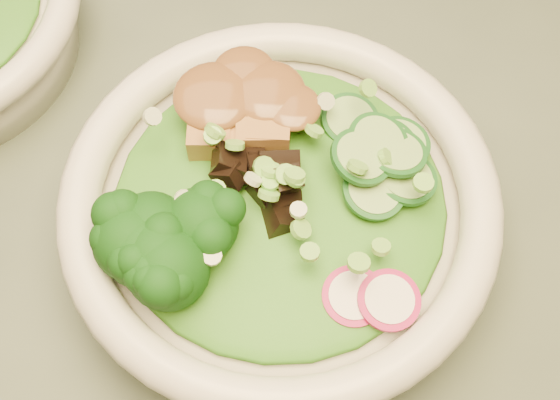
{
  "coord_description": "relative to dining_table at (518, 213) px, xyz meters",
  "views": [
    {
      "loc": [
        -0.17,
        -0.31,
        1.22
      ],
      "look_at": [
        -0.19,
        -0.1,
        0.81
      ],
      "focal_mm": 50.0,
      "sensor_mm": 36.0,
      "label": 1
    }
  ],
  "objects": [
    {
      "name": "lettuce_bed",
      "position": [
        -0.19,
        -0.1,
        0.17
      ],
      "size": [
        0.2,
        0.2,
        0.02
      ],
      "primitive_type": "ellipsoid",
      "color": "#205C13",
      "rests_on": "salad_bowl"
    },
    {
      "name": "cucumber_slices",
      "position": [
        -0.14,
        -0.06,
        0.18
      ],
      "size": [
        0.08,
        0.08,
        0.04
      ],
      "primitive_type": null,
      "rotation": [
        0.0,
        0.0,
        0.28
      ],
      "color": "#91B967",
      "rests_on": "salad_bowl"
    },
    {
      "name": "dining_table",
      "position": [
        0.0,
        0.0,
        0.0
      ],
      "size": [
        1.2,
        0.8,
        0.75
      ],
      "color": "black",
      "rests_on": "ground"
    },
    {
      "name": "floor",
      "position": [
        0.0,
        0.0,
        -0.64
      ],
      "size": [
        4.0,
        4.0,
        0.0
      ],
      "primitive_type": "plane",
      "color": "brown",
      "rests_on": "ground"
    },
    {
      "name": "tofu_cubes",
      "position": [
        -0.22,
        -0.04,
        0.18
      ],
      "size": [
        0.1,
        0.08,
        0.04
      ],
      "primitive_type": null,
      "rotation": [
        0.0,
        0.0,
        0.28
      ],
      "color": "olive",
      "rests_on": "salad_bowl"
    },
    {
      "name": "mushroom_heap",
      "position": [
        -0.2,
        -0.09,
        0.19
      ],
      "size": [
        0.08,
        0.08,
        0.04
      ],
      "primitive_type": null,
      "rotation": [
        0.0,
        0.0,
        0.28
      ],
      "color": "black",
      "rests_on": "salad_bowl"
    },
    {
      "name": "broccoli_florets",
      "position": [
        -0.24,
        -0.13,
        0.19
      ],
      "size": [
        0.09,
        0.09,
        0.04
      ],
      "primitive_type": null,
      "rotation": [
        0.0,
        0.0,
        0.28
      ],
      "color": "black",
      "rests_on": "salad_bowl"
    },
    {
      "name": "scallion_garnish",
      "position": [
        -0.19,
        -0.1,
        0.2
      ],
      "size": [
        0.19,
        0.19,
        0.02
      ],
      "primitive_type": null,
      "color": "#72B841",
      "rests_on": "salad_bowl"
    },
    {
      "name": "peanut_sauce",
      "position": [
        -0.22,
        -0.04,
        0.2
      ],
      "size": [
        0.07,
        0.05,
        0.02
      ],
      "primitive_type": "ellipsoid",
      "color": "brown",
      "rests_on": "tofu_cubes"
    },
    {
      "name": "radish_slices",
      "position": [
        -0.16,
        -0.15,
        0.18
      ],
      "size": [
        0.11,
        0.07,
        0.02
      ],
      "primitive_type": null,
      "rotation": [
        0.0,
        0.0,
        0.28
      ],
      "color": "#9D0C46",
      "rests_on": "salad_bowl"
    },
    {
      "name": "salad_bowl",
      "position": [
        -0.19,
        -0.1,
        0.15
      ],
      "size": [
        0.26,
        0.26,
        0.07
      ],
      "rotation": [
        0.0,
        0.0,
        0.28
      ],
      "color": "silver",
      "rests_on": "dining_table"
    }
  ]
}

